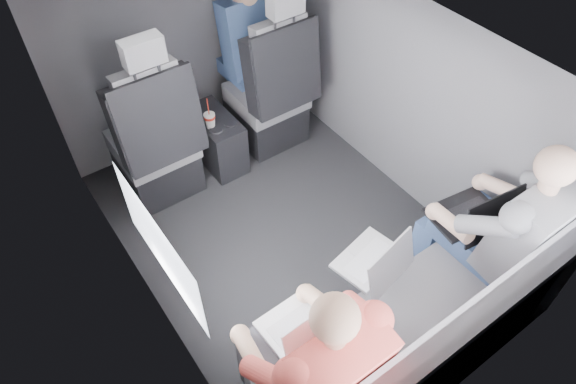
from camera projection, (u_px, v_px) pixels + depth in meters
floor at (289, 237)px, 3.32m from camera, size 2.60×2.60×0.00m
ceiling at (289, 53)px, 2.33m from camera, size 2.60×2.60×0.00m
panel_left at (137, 236)px, 2.46m from camera, size 0.02×2.60×1.35m
panel_right at (407, 103)px, 3.18m from camera, size 0.02×2.60×1.35m
panel_front at (179, 55)px, 3.54m from camera, size 1.80×0.02×1.35m
panel_back at (473, 339)px, 2.10m from camera, size 1.80×0.02×1.35m
side_window at (160, 247)px, 2.14m from camera, size 0.02×0.75×0.42m
seatbelt at (285, 60)px, 3.28m from camera, size 0.35×0.11×0.59m
front_seat_left at (156, 147)px, 3.31m from camera, size 0.52×0.58×1.26m
front_seat_right at (271, 97)px, 3.66m from camera, size 0.52×0.58×1.26m
center_console at (217, 140)px, 3.65m from camera, size 0.24×0.48×0.41m
rear_bench at (415, 338)px, 2.50m from camera, size 1.60×0.57×0.92m
soda_cup at (210, 120)px, 3.40m from camera, size 0.08×0.08×0.23m
laptop_white at (301, 326)px, 2.19m from camera, size 0.31×0.29×0.23m
laptop_silver at (376, 261)px, 2.42m from camera, size 0.36×0.35×0.23m
laptop_black at (475, 215)px, 2.61m from camera, size 0.39×0.37×0.26m
passenger_rear_left at (311, 361)px, 2.09m from camera, size 0.49×0.61×1.21m
passenger_rear_right at (499, 228)px, 2.55m from camera, size 0.51×0.63×1.23m
passenger_front_right at (248, 39)px, 3.55m from camera, size 0.38×0.38×0.74m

